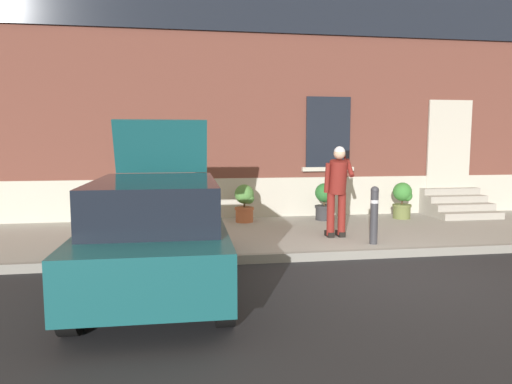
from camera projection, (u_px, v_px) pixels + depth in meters
ground_plane at (389, 274)px, 7.00m from camera, size 80.00×80.00×0.00m
sidewalk at (331, 233)px, 9.74m from camera, size 24.00×3.60×0.15m
curb_edge at (365, 254)px, 7.91m from camera, size 24.00×0.12×0.15m
building_facade at (303, 72)px, 11.77m from camera, size 24.00×1.52×7.50m
entrance_stoop at (456, 205)px, 11.57m from camera, size 1.53×1.28×0.64m
hatchback_car_teal at (157, 231)px, 6.22m from camera, size 1.83×4.09×2.34m
bollard_near_person at (374, 213)px, 8.29m from camera, size 0.15×0.15×1.04m
bollard_far_left at (178, 218)px, 7.75m from camera, size 0.15×0.15×1.04m
person_on_phone at (337, 186)px, 8.80m from camera, size 0.51×0.50×1.74m
planter_cream at (160, 204)px, 10.24m from camera, size 0.44×0.44×0.86m
planter_terracotta at (245, 202)px, 10.53m from camera, size 0.44×0.44×0.86m
planter_charcoal at (325, 201)px, 10.81m from camera, size 0.44×0.44×0.86m
planter_olive at (403, 199)px, 11.01m from camera, size 0.44×0.44×0.86m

